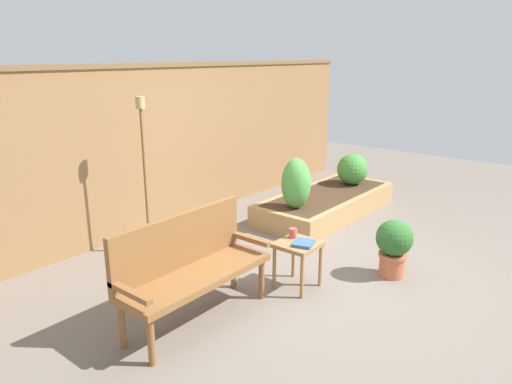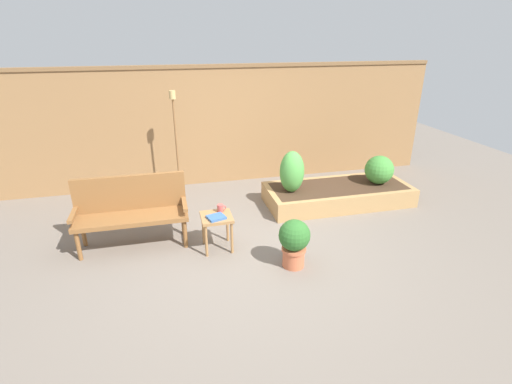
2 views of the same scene
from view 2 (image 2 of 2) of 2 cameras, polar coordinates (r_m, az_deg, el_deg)
ground_plane at (r=5.12m, az=-1.47°, el=-8.56°), size 14.00×14.00×0.00m
fence_back at (r=7.12m, az=-6.12°, el=9.89°), size 8.40×0.14×2.16m
garden_bench at (r=5.28m, az=-18.19°, el=-2.09°), size 1.44×0.48×0.94m
side_table at (r=4.98m, az=-5.90°, el=-4.41°), size 0.40×0.40×0.48m
cup_on_table at (r=5.03m, az=-5.33°, el=-2.41°), size 0.12×0.08×0.10m
book_on_table at (r=4.87m, az=-5.98°, el=-3.78°), size 0.26×0.24×0.03m
potted_boxwood at (r=4.64m, az=5.74°, el=-7.25°), size 0.38×0.38×0.62m
raised_planter_bed at (r=6.55m, az=12.13°, el=-0.34°), size 2.40×1.00×0.30m
shrub_near_bench at (r=6.04m, az=5.40°, el=3.03°), size 0.39×0.39×0.67m
shrub_far_corner at (r=6.71m, az=17.96°, el=3.18°), size 0.48×0.48×0.48m
tiki_torch at (r=6.42m, az=-12.02°, el=9.44°), size 0.10×0.10×1.82m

